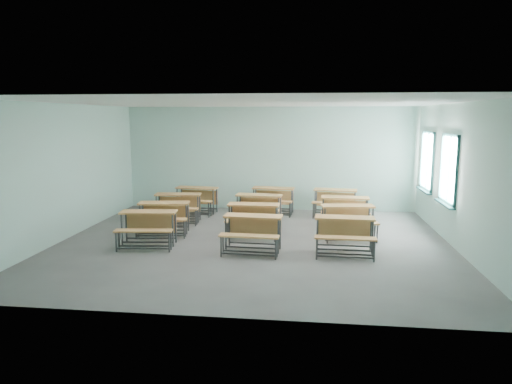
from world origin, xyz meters
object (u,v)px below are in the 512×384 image
desk_unit_r0c2 (345,230)px  desk_unit_r2c1 (258,204)px  desk_unit_r0c0 (148,223)px  desk_unit_r3c1 (273,196)px  desk_unit_r1c0 (163,213)px  desk_unit_r0c1 (252,228)px  desk_unit_r2c0 (177,203)px  desk_unit_r1c1 (253,215)px  desk_unit_r2c2 (345,207)px  desk_unit_r3c0 (196,196)px  desk_unit_r1c2 (348,217)px  desk_unit_r3c2 (335,198)px

desk_unit_r0c2 → desk_unit_r2c1: bearing=131.0°
desk_unit_r0c0 → desk_unit_r3c1: (2.51, 3.81, 0.00)m
desk_unit_r1c0 → desk_unit_r3c1: bearing=39.8°
desk_unit_r0c1 → desk_unit_r2c0: (-2.41, 2.55, 0.00)m
desk_unit_r1c1 → desk_unit_r2c2: 2.63m
desk_unit_r3c0 → desk_unit_r2c2: bearing=-8.7°
desk_unit_r1c2 → desk_unit_r3c2: (-0.19, 2.46, 0.00)m
desk_unit_r3c0 → desk_unit_r2c1: bearing=-21.6°
desk_unit_r0c0 → desk_unit_r1c0: (0.01, 1.10, 0.00)m
desk_unit_r0c1 → desk_unit_r2c0: 3.51m
desk_unit_r1c0 → desk_unit_r2c1: (2.21, 1.42, 0.00)m
desk_unit_r0c2 → desk_unit_r3c0: 5.57m
desk_unit_r1c1 → desk_unit_r3c1: size_ratio=0.96×
desk_unit_r0c2 → desk_unit_r3c0: (-4.17, 3.69, 0.00)m
desk_unit_r0c1 → desk_unit_r0c2: 1.97m
desk_unit_r2c2 → desk_unit_r2c1: bearing=179.4°
desk_unit_r2c0 → desk_unit_r3c0: size_ratio=0.99×
desk_unit_r2c2 → desk_unit_r3c0: bearing=166.7°
desk_unit_r0c1 → desk_unit_r2c1: bearing=96.7°
desk_unit_r1c1 → desk_unit_r1c2: (2.30, 0.09, 0.00)m
desk_unit_r3c0 → desk_unit_r3c2: bearing=7.9°
desk_unit_r0c2 → desk_unit_r3c0: same height
desk_unit_r1c2 → desk_unit_r2c2: (0.00, 1.17, 0.00)m
desk_unit_r1c2 → desk_unit_r2c0: (-4.56, 1.15, 0.00)m
desk_unit_r0c2 → desk_unit_r2c2: (0.19, 2.51, 0.00)m
desk_unit_r0c2 → desk_unit_r0c0: bearing=-179.6°
desk_unit_r0c0 → desk_unit_r1c0: bearing=83.6°
desk_unit_r2c2 → desk_unit_r3c0: same height
desk_unit_r0c1 → desk_unit_r1c1: bearing=99.5°
desk_unit_r0c2 → desk_unit_r3c1: 4.32m
desk_unit_r1c1 → desk_unit_r3c0: 3.19m
desk_unit_r0c2 → desk_unit_r1c0: (-4.35, 1.19, 0.00)m
desk_unit_r0c1 → desk_unit_r1c1: same height
desk_unit_r0c2 → desk_unit_r3c2: size_ratio=0.95×
desk_unit_r2c0 → desk_unit_r2c2: size_ratio=1.03×
desk_unit_r1c2 → desk_unit_r2c0: 4.70m
desk_unit_r0c2 → desk_unit_r2c2: size_ratio=1.00×
desk_unit_r1c0 → desk_unit_r2c0: 1.29m
desk_unit_r3c0 → desk_unit_r1c1: bearing=-43.5°
desk_unit_r1c1 → desk_unit_r2c2: (2.30, 1.26, 0.00)m
desk_unit_r0c0 → desk_unit_r2c0: 2.39m
desk_unit_r1c1 → desk_unit_r3c0: bearing=130.1°
desk_unit_r0c0 → desk_unit_r1c1: bearing=21.2°
desk_unit_r2c1 → desk_unit_r0c1: bearing=-81.3°
desk_unit_r1c1 → desk_unit_r0c0: bearing=-152.7°
desk_unit_r2c2 → desk_unit_r3c2: bearing=100.7°
desk_unit_r1c0 → desk_unit_r2c2: size_ratio=1.06×
desk_unit_r0c2 → desk_unit_r1c0: bearing=166.3°
desk_unit_r1c2 → desk_unit_r0c0: bearing=-172.1°
desk_unit_r0c1 → desk_unit_r2c2: 3.36m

